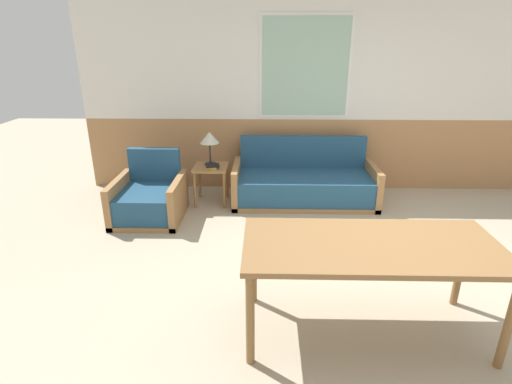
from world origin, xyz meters
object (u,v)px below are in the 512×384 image
table_lamp (209,139)px  dining_table (371,253)px  armchair (150,200)px  couch (304,184)px  side_table (211,174)px

table_lamp → dining_table: (1.51, -2.64, -0.19)m
armchair → dining_table: 3.05m
armchair → dining_table: (2.21, -2.05, 0.45)m
dining_table → couch: bearing=95.0°
armchair → table_lamp: table_lamp is taller
armchair → side_table: (0.71, 0.51, 0.18)m
table_lamp → armchair: bearing=-139.8°
couch → dining_table: (0.23, -2.64, 0.44)m
side_table → table_lamp: table_lamp is taller
armchair → dining_table: armchair is taller
couch → table_lamp: 1.42m
side_table → dining_table: size_ratio=0.28×
couch → table_lamp: bearing=179.8°
armchair → table_lamp: size_ratio=1.92×
couch → armchair: size_ratio=2.23×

